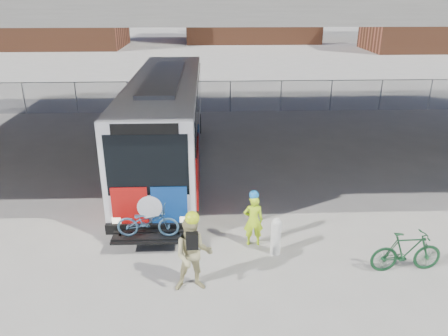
{
  "coord_description": "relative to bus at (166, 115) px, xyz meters",
  "views": [
    {
      "loc": [
        -0.34,
        -13.39,
        6.7
      ],
      "look_at": [
        0.14,
        -0.87,
        1.6
      ],
      "focal_mm": 35.0,
      "sensor_mm": 36.0,
      "label": 1
    }
  ],
  "objects": [
    {
      "name": "ground",
      "position": [
        2.0,
        -3.61,
        -2.11
      ],
      "size": [
        160.0,
        160.0,
        0.0
      ],
      "primitive_type": "plane",
      "color": "#9E9991",
      "rests_on": "ground"
    },
    {
      "name": "bus",
      "position": [
        0.0,
        0.0,
        0.0
      ],
      "size": [
        2.67,
        12.9,
        3.69
      ],
      "color": "silver",
      "rests_on": "ground"
    },
    {
      "name": "chainlink_fence",
      "position": [
        2.0,
        8.39,
        -0.69
      ],
      "size": [
        30.0,
        0.06,
        30.0
      ],
      "color": "gray",
      "rests_on": "ground"
    },
    {
      "name": "brick_buildings",
      "position": [
        3.23,
        44.62,
        3.31
      ],
      "size": [
        54.0,
        22.0,
        12.0
      ],
      "color": "brown",
      "rests_on": "ground"
    },
    {
      "name": "bollard",
      "position": [
        3.46,
        -6.82,
        -1.53
      ],
      "size": [
        0.28,
        0.28,
        1.08
      ],
      "color": "silver",
      "rests_on": "ground"
    },
    {
      "name": "cyclist_hivis",
      "position": [
        2.89,
        -6.33,
        -1.3
      ],
      "size": [
        0.56,
        0.37,
        1.68
      ],
      "rotation": [
        0.0,
        0.0,
        3.14
      ],
      "color": "#C8FF1A",
      "rests_on": "ground"
    },
    {
      "name": "cyclist_tan",
      "position": [
        1.27,
        -8.27,
        -1.12
      ],
      "size": [
        0.97,
        0.77,
        2.09
      ],
      "rotation": [
        0.0,
        0.0,
        0.06
      ],
      "color": "tan",
      "rests_on": "ground"
    },
    {
      "name": "bike_parked",
      "position": [
        6.65,
        -7.74,
        -1.55
      ],
      "size": [
        1.88,
        0.6,
        1.12
      ],
      "primitive_type": "imported",
      "rotation": [
        0.0,
        0.0,
        1.61
      ],
      "color": "#133D20",
      "rests_on": "ground"
    }
  ]
}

